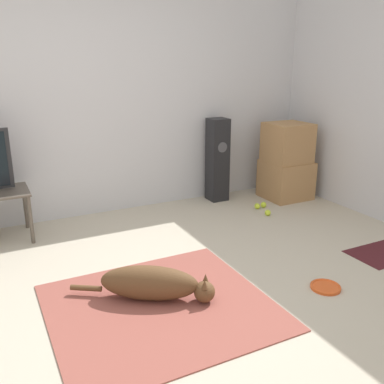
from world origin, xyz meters
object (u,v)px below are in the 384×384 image
object	(u,v)px
tennis_ball_loose_on_carpet	(268,213)
floor_speaker	(217,160)
cardboard_box_lower	(286,180)
tennis_ball_by_boxes	(257,206)
frisbee	(326,287)
dog	(153,284)
tennis_ball_near_speaker	(264,205)
cardboard_box_upper	(287,143)

from	to	relation	value
tennis_ball_loose_on_carpet	floor_speaker	bearing A→B (deg)	105.74
cardboard_box_lower	tennis_ball_by_boxes	xyz separation A→B (m)	(-0.55, -0.20, -0.20)
frisbee	tennis_ball_loose_on_carpet	bearing A→B (deg)	69.31
dog	tennis_ball_near_speaker	world-z (taller)	dog
cardboard_box_upper	tennis_ball_loose_on_carpet	size ratio (longest dim) A/B	7.27
frisbee	tennis_ball_near_speaker	bearing A→B (deg)	68.52
frisbee	cardboard_box_upper	world-z (taller)	cardboard_box_upper
frisbee	tennis_ball_by_boxes	distance (m)	1.80
tennis_ball_near_speaker	tennis_ball_loose_on_carpet	size ratio (longest dim) A/B	1.00
floor_speaker	tennis_ball_loose_on_carpet	xyz separation A→B (m)	(0.21, -0.75, -0.46)
frisbee	cardboard_box_upper	xyz separation A→B (m)	(1.12, 1.90, 0.68)
floor_speaker	tennis_ball_loose_on_carpet	bearing A→B (deg)	-74.26
cardboard_box_lower	cardboard_box_upper	xyz separation A→B (m)	(-0.02, -0.01, 0.46)
dog	tennis_ball_by_boxes	bearing A→B (deg)	35.39
cardboard_box_lower	floor_speaker	size ratio (longest dim) A/B	0.53
cardboard_box_upper	floor_speaker	bearing A→B (deg)	157.50
tennis_ball_by_boxes	dog	bearing A→B (deg)	-144.61
cardboard_box_lower	floor_speaker	world-z (taller)	floor_speaker
cardboard_box_upper	floor_speaker	size ratio (longest dim) A/B	0.49
cardboard_box_lower	cardboard_box_upper	size ratio (longest dim) A/B	1.10
tennis_ball_by_boxes	tennis_ball_near_speaker	world-z (taller)	same
dog	tennis_ball_near_speaker	bearing A→B (deg)	34.17
frisbee	tennis_ball_loose_on_carpet	size ratio (longest dim) A/B	3.43
cardboard_box_upper	tennis_ball_by_boxes	world-z (taller)	cardboard_box_upper
frisbee	tennis_ball_near_speaker	xyz separation A→B (m)	(0.67, 1.71, 0.02)
floor_speaker	tennis_ball_by_boxes	size ratio (longest dim) A/B	14.94
floor_speaker	tennis_ball_by_boxes	bearing A→B (deg)	-65.24
tennis_ball_by_boxes	tennis_ball_loose_on_carpet	size ratio (longest dim) A/B	1.00
frisbee	floor_speaker	bearing A→B (deg)	81.20
dog	cardboard_box_upper	world-z (taller)	cardboard_box_upper
dog	cardboard_box_upper	size ratio (longest dim) A/B	1.88
frisbee	cardboard_box_lower	bearing A→B (deg)	59.18
tennis_ball_near_speaker	tennis_ball_loose_on_carpet	xyz separation A→B (m)	(-0.12, -0.24, 0.00)
dog	frisbee	size ratio (longest dim) A/B	3.98
frisbee	tennis_ball_by_boxes	world-z (taller)	tennis_ball_by_boxes
frisbee	floor_speaker	distance (m)	2.30
tennis_ball_by_boxes	tennis_ball_loose_on_carpet	xyz separation A→B (m)	(-0.03, -0.23, 0.00)
frisbee	tennis_ball_loose_on_carpet	distance (m)	1.57
dog	tennis_ball_near_speaker	distance (m)	2.27
cardboard_box_upper	floor_speaker	world-z (taller)	floor_speaker
cardboard_box_upper	tennis_ball_loose_on_carpet	distance (m)	0.97
cardboard_box_lower	floor_speaker	distance (m)	0.89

